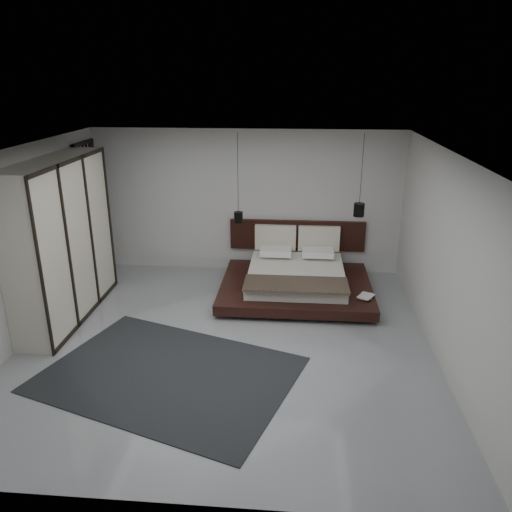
# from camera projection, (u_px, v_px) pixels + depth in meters

# --- Properties ---
(floor) EXTENTS (6.00, 6.00, 0.00)m
(floor) POSITION_uv_depth(u_px,v_px,m) (227.00, 342.00, 7.43)
(floor) COLOR gray
(floor) RESTS_ON ground
(ceiling) EXTENTS (6.00, 6.00, 0.00)m
(ceiling) POSITION_uv_depth(u_px,v_px,m) (223.00, 152.00, 6.47)
(ceiling) COLOR white
(ceiling) RESTS_ON wall_back
(wall_back) EXTENTS (6.00, 0.00, 6.00)m
(wall_back) POSITION_uv_depth(u_px,v_px,m) (247.00, 202.00, 9.76)
(wall_back) COLOR beige
(wall_back) RESTS_ON floor
(wall_front) EXTENTS (6.00, 0.00, 6.00)m
(wall_front) POSITION_uv_depth(u_px,v_px,m) (174.00, 375.00, 4.14)
(wall_front) COLOR beige
(wall_front) RESTS_ON floor
(wall_left) EXTENTS (0.00, 6.00, 6.00)m
(wall_left) POSITION_uv_depth(u_px,v_px,m) (19.00, 248.00, 7.19)
(wall_left) COLOR beige
(wall_left) RESTS_ON floor
(wall_right) EXTENTS (0.00, 6.00, 6.00)m
(wall_right) POSITION_uv_depth(u_px,v_px,m) (445.00, 260.00, 6.71)
(wall_right) COLOR beige
(wall_right) RESTS_ON floor
(lattice_screen) EXTENTS (0.05, 0.90, 2.60)m
(lattice_screen) POSITION_uv_depth(u_px,v_px,m) (90.00, 211.00, 9.51)
(lattice_screen) COLOR black
(lattice_screen) RESTS_ON floor
(bed) EXTENTS (2.65, 2.34, 1.05)m
(bed) POSITION_uv_depth(u_px,v_px,m) (296.00, 278.00, 9.05)
(bed) COLOR black
(bed) RESTS_ON floor
(book_lower) EXTENTS (0.24, 0.29, 0.02)m
(book_lower) POSITION_uv_depth(u_px,v_px,m) (361.00, 295.00, 8.37)
(book_lower) COLOR #99724C
(book_lower) RESTS_ON bed
(book_upper) EXTENTS (0.33, 0.36, 0.02)m
(book_upper) POSITION_uv_depth(u_px,v_px,m) (360.00, 295.00, 8.34)
(book_upper) COLOR #99724C
(book_upper) RESTS_ON book_lower
(pendant_left) EXTENTS (0.16, 0.16, 1.62)m
(pendant_left) POSITION_uv_depth(u_px,v_px,m) (238.00, 217.00, 9.17)
(pendant_left) COLOR black
(pendant_left) RESTS_ON ceiling
(pendant_right) EXTENTS (0.19, 0.19, 1.45)m
(pendant_right) POSITION_uv_depth(u_px,v_px,m) (359.00, 210.00, 8.93)
(pendant_right) COLOR black
(pendant_right) RESTS_ON ceiling
(wardrobe) EXTENTS (0.62, 2.62, 2.57)m
(wardrobe) POSITION_uv_depth(u_px,v_px,m) (62.00, 241.00, 7.85)
(wardrobe) COLOR beige
(wardrobe) RESTS_ON floor
(rug) EXTENTS (3.76, 3.19, 0.01)m
(rug) POSITION_uv_depth(u_px,v_px,m) (169.00, 374.00, 6.62)
(rug) COLOR black
(rug) RESTS_ON floor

